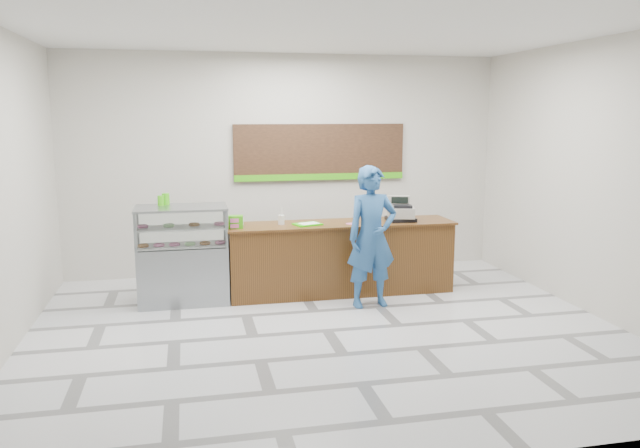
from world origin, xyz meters
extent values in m
plane|color=silver|center=(0.00, 0.00, 0.00)|extent=(7.00, 7.00, 0.00)
plane|color=beige|center=(0.00, 3.00, 1.75)|extent=(7.00, 0.00, 7.00)
plane|color=silver|center=(0.00, 0.00, 3.50)|extent=(7.00, 7.00, 0.00)
cube|color=#5A3313|center=(0.55, 1.55, 0.50)|extent=(3.20, 0.70, 1.00)
cube|color=#5A3313|center=(0.55, 1.55, 1.01)|extent=(3.26, 0.76, 0.03)
cube|color=gray|center=(-1.67, 1.55, 0.40)|extent=(1.20, 0.70, 0.80)
cube|color=white|center=(-1.67, 1.55, 1.05)|extent=(1.20, 0.70, 0.50)
cube|color=gray|center=(-1.67, 1.55, 1.31)|extent=(1.22, 0.72, 0.03)
cube|color=silver|center=(-1.67, 1.55, 0.82)|extent=(1.14, 0.64, 0.02)
cube|color=silver|center=(-1.67, 1.55, 1.06)|extent=(1.14, 0.64, 0.02)
torus|color=#955827|center=(-2.17, 1.45, 0.85)|extent=(0.15, 0.15, 0.05)
torus|color=#D16095|center=(-1.97, 1.45, 0.85)|extent=(0.15, 0.15, 0.05)
torus|color=#D16095|center=(-1.77, 1.45, 0.85)|extent=(0.15, 0.15, 0.05)
torus|color=#A4E890|center=(-1.57, 1.45, 0.85)|extent=(0.15, 0.15, 0.05)
torus|color=#955827|center=(-1.37, 1.45, 0.85)|extent=(0.15, 0.15, 0.05)
torus|color=#D16095|center=(-1.17, 1.45, 0.85)|extent=(0.15, 0.15, 0.05)
torus|color=#D16095|center=(-2.17, 1.60, 1.09)|extent=(0.15, 0.15, 0.05)
torus|color=#A4E890|center=(-1.84, 1.60, 1.09)|extent=(0.15, 0.15, 0.05)
torus|color=#955827|center=(-1.50, 1.60, 1.09)|extent=(0.15, 0.15, 0.05)
torus|color=#D16095|center=(-1.17, 1.60, 1.09)|extent=(0.15, 0.15, 0.05)
cube|color=black|center=(0.55, 2.96, 1.95)|extent=(2.80, 0.05, 0.90)
cube|color=#3EB210|center=(0.55, 2.93, 1.55)|extent=(2.80, 0.02, 0.10)
cube|color=black|center=(1.43, 1.51, 1.06)|extent=(0.37, 0.37, 0.06)
cube|color=gray|center=(1.43, 1.51, 1.16)|extent=(0.46, 0.47, 0.15)
cube|color=black|center=(1.43, 1.43, 1.25)|extent=(0.30, 0.25, 0.04)
cube|color=gray|center=(1.43, 1.62, 1.31)|extent=(0.33, 0.17, 0.15)
cube|color=black|center=(1.43, 1.57, 1.33)|extent=(0.24, 0.08, 0.09)
cube|color=black|center=(0.93, 1.40, 1.05)|extent=(0.12, 0.17, 0.04)
cube|color=#27D800|center=(0.05, 1.47, 1.04)|extent=(0.43, 0.36, 0.02)
cube|color=white|center=(0.07, 1.47, 1.05)|extent=(0.31, 0.25, 0.00)
cube|color=white|center=(-0.89, 1.69, 1.08)|extent=(0.13, 0.13, 0.11)
cylinder|color=silver|center=(-0.30, 1.58, 1.10)|extent=(0.09, 0.09, 0.13)
cube|color=#3EB210|center=(-0.95, 1.42, 1.12)|extent=(0.21, 0.15, 0.17)
cylinder|color=#D16095|center=(0.67, 1.41, 1.03)|extent=(0.16, 0.16, 0.00)
cylinder|color=#3EB210|center=(-1.94, 1.72, 1.40)|extent=(0.09, 0.09, 0.13)
cylinder|color=#3EB210|center=(-1.87, 1.79, 1.41)|extent=(0.10, 0.10, 0.16)
imported|color=#26538B|center=(0.80, 0.86, 0.95)|extent=(0.73, 0.52, 1.89)
camera|label=1|loc=(-1.58, -6.95, 2.56)|focal=35.00mm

